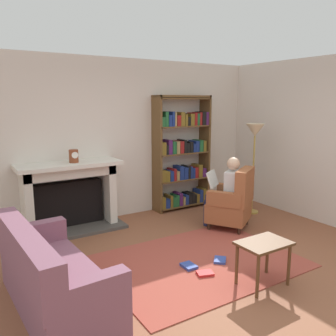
{
  "coord_description": "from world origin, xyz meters",
  "views": [
    {
      "loc": [
        -2.52,
        -2.98,
        1.99
      ],
      "look_at": [
        0.1,
        1.2,
        1.05
      ],
      "focal_mm": 37.5,
      "sensor_mm": 36.0,
      "label": 1
    }
  ],
  "objects_px": {
    "floor_lamp": "(255,138)",
    "seated_reader": "(226,189)",
    "side_table": "(264,249)",
    "fireplace": "(69,194)",
    "armchair_reading": "(233,202)",
    "mantel_clock": "(74,156)",
    "sofa_floral": "(51,279)",
    "bookshelf": "(182,154)"
  },
  "relations": [
    {
      "from": "floor_lamp",
      "to": "seated_reader",
      "type": "bearing_deg",
      "value": -161.2
    },
    {
      "from": "mantel_clock",
      "to": "sofa_floral",
      "type": "bearing_deg",
      "value": -113.96
    },
    {
      "from": "mantel_clock",
      "to": "bookshelf",
      "type": "xyz_separation_m",
      "value": [
        2.07,
        0.14,
        -0.15
      ]
    },
    {
      "from": "armchair_reading",
      "to": "side_table",
      "type": "relative_size",
      "value": 1.73
    },
    {
      "from": "fireplace",
      "to": "mantel_clock",
      "type": "distance_m",
      "value": 0.62
    },
    {
      "from": "bookshelf",
      "to": "seated_reader",
      "type": "distance_m",
      "value": 1.3
    },
    {
      "from": "floor_lamp",
      "to": "sofa_floral",
      "type": "bearing_deg",
      "value": -163.1
    },
    {
      "from": "side_table",
      "to": "sofa_floral",
      "type": "bearing_deg",
      "value": 160.2
    },
    {
      "from": "mantel_clock",
      "to": "sofa_floral",
      "type": "xyz_separation_m",
      "value": [
        -0.87,
        -1.97,
        -0.86
      ]
    },
    {
      "from": "fireplace",
      "to": "mantel_clock",
      "type": "height_order",
      "value": "mantel_clock"
    },
    {
      "from": "bookshelf",
      "to": "sofa_floral",
      "type": "relative_size",
      "value": 1.21
    },
    {
      "from": "seated_reader",
      "to": "sofa_floral",
      "type": "xyz_separation_m",
      "value": [
        -2.95,
        -0.86,
        -0.3
      ]
    },
    {
      "from": "seated_reader",
      "to": "floor_lamp",
      "type": "relative_size",
      "value": 0.71
    },
    {
      "from": "mantel_clock",
      "to": "side_table",
      "type": "xyz_separation_m",
      "value": [
        1.2,
        -2.71,
        -0.76
      ]
    },
    {
      "from": "bookshelf",
      "to": "seated_reader",
      "type": "bearing_deg",
      "value": -89.56
    },
    {
      "from": "armchair_reading",
      "to": "floor_lamp",
      "type": "xyz_separation_m",
      "value": [
        0.83,
        0.4,
        0.93
      ]
    },
    {
      "from": "fireplace",
      "to": "mantel_clock",
      "type": "xyz_separation_m",
      "value": [
        0.07,
        -0.1,
        0.6
      ]
    },
    {
      "from": "bookshelf",
      "to": "mantel_clock",
      "type": "bearing_deg",
      "value": -176.26
    },
    {
      "from": "sofa_floral",
      "to": "side_table",
      "type": "height_order",
      "value": "sofa_floral"
    },
    {
      "from": "armchair_reading",
      "to": "side_table",
      "type": "bearing_deg",
      "value": 25.34
    },
    {
      "from": "fireplace",
      "to": "sofa_floral",
      "type": "relative_size",
      "value": 0.91
    },
    {
      "from": "fireplace",
      "to": "side_table",
      "type": "height_order",
      "value": "fireplace"
    },
    {
      "from": "fireplace",
      "to": "sofa_floral",
      "type": "distance_m",
      "value": 2.23
    },
    {
      "from": "side_table",
      "to": "floor_lamp",
      "type": "relative_size",
      "value": 0.35
    },
    {
      "from": "side_table",
      "to": "floor_lamp",
      "type": "height_order",
      "value": "floor_lamp"
    },
    {
      "from": "seated_reader",
      "to": "floor_lamp",
      "type": "height_order",
      "value": "floor_lamp"
    },
    {
      "from": "bookshelf",
      "to": "side_table",
      "type": "xyz_separation_m",
      "value": [
        -0.87,
        -2.85,
        -0.61
      ]
    },
    {
      "from": "mantel_clock",
      "to": "floor_lamp",
      "type": "relative_size",
      "value": 0.12
    },
    {
      "from": "bookshelf",
      "to": "armchair_reading",
      "type": "xyz_separation_m",
      "value": [
        0.07,
        -1.34,
        -0.6
      ]
    },
    {
      "from": "fireplace",
      "to": "floor_lamp",
      "type": "distance_m",
      "value": 3.27
    },
    {
      "from": "fireplace",
      "to": "armchair_reading",
      "type": "bearing_deg",
      "value": -30.56
    },
    {
      "from": "seated_reader",
      "to": "bookshelf",
      "type": "bearing_deg",
      "value": -122.38
    },
    {
      "from": "seated_reader",
      "to": "floor_lamp",
      "type": "distance_m",
      "value": 1.2
    },
    {
      "from": "side_table",
      "to": "floor_lamp",
      "type": "distance_m",
      "value": 2.77
    },
    {
      "from": "fireplace",
      "to": "armchair_reading",
      "type": "xyz_separation_m",
      "value": [
        2.21,
        -1.3,
        -0.15
      ]
    },
    {
      "from": "bookshelf",
      "to": "sofa_floral",
      "type": "xyz_separation_m",
      "value": [
        -2.94,
        -2.1,
        -0.71
      ]
    },
    {
      "from": "fireplace",
      "to": "seated_reader",
      "type": "height_order",
      "value": "seated_reader"
    },
    {
      "from": "bookshelf",
      "to": "side_table",
      "type": "bearing_deg",
      "value": -106.91
    },
    {
      "from": "side_table",
      "to": "fireplace",
      "type": "bearing_deg",
      "value": 114.26
    },
    {
      "from": "fireplace",
      "to": "bookshelf",
      "type": "bearing_deg",
      "value": 0.87
    },
    {
      "from": "mantel_clock",
      "to": "seated_reader",
      "type": "relative_size",
      "value": 0.17
    },
    {
      "from": "seated_reader",
      "to": "side_table",
      "type": "relative_size",
      "value": 2.04
    }
  ]
}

